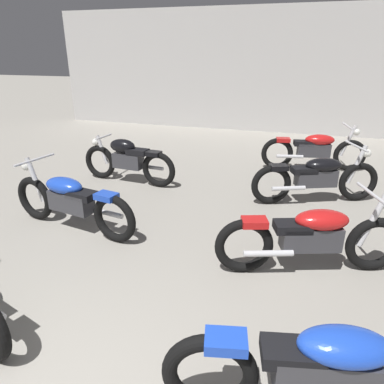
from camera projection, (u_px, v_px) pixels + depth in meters
The scene contains 7 objects.
back_wall at pixel (261, 71), 10.74m from camera, with size 13.33×0.24×3.60m, color #BCBAB7.
motorcycle_left_row_1 at pixel (70, 200), 4.97m from camera, with size 2.16×0.69×0.97m.
motorcycle_left_row_2 at pixel (128, 159), 6.78m from camera, with size 1.97×0.48×0.88m.
motorcycle_right_row_0 at pixel (326, 369), 2.34m from camera, with size 2.14×0.80×0.97m.
motorcycle_right_row_1 at pixel (312, 236), 4.00m from camera, with size 2.09×0.93×0.97m.
motorcycle_right_row_2 at pixel (317, 177), 5.88m from camera, with size 2.05×1.02×0.97m.
motorcycle_right_row_3 at pixel (314, 149), 7.51m from camera, with size 2.15×0.77×0.97m.
Camera 1 is at (1.37, -0.87, 2.40)m, focal length 33.29 mm.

